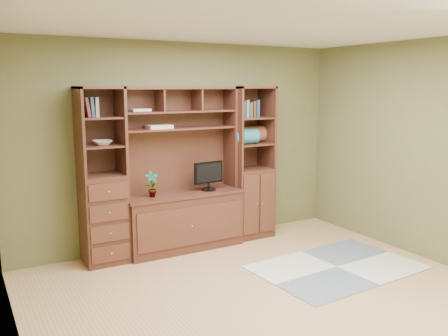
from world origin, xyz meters
TOP-DOWN VIEW (x-y plane):
  - room at (0.00, 0.00)m, footprint 4.60×4.10m
  - center_hutch at (-0.14, 1.73)m, footprint 1.54×0.53m
  - left_tower at (-1.14, 1.77)m, footprint 0.50×0.45m
  - right_tower at (0.88, 1.77)m, footprint 0.55×0.45m
  - rug at (1.10, 0.26)m, footprint 1.90×1.32m
  - monitor at (0.20, 1.70)m, footprint 0.43×0.22m
  - orchid at (-0.57, 1.70)m, footprint 0.17×0.11m
  - magazines at (-0.41, 1.82)m, footprint 0.29×0.21m
  - bowl at (-1.12, 1.77)m, footprint 0.22×0.22m
  - blanket_teal at (0.76, 1.73)m, footprint 0.35×0.20m
  - blanket_red at (0.97, 1.85)m, footprint 0.40×0.22m

SIDE VIEW (x-z plane):
  - rug at x=1.10m, z-range 0.00..0.01m
  - orchid at x=-0.57m, z-range 0.73..1.05m
  - monitor at x=0.20m, z-range 0.73..1.24m
  - center_hutch at x=-0.14m, z-range 0.00..2.05m
  - left_tower at x=-1.14m, z-range 0.00..2.05m
  - right_tower at x=0.88m, z-range 0.00..2.05m
  - room at x=0.00m, z-range -0.02..2.62m
  - blanket_teal at x=0.76m, z-range 1.29..1.49m
  - blanket_red at x=0.97m, z-range 1.29..1.51m
  - bowl at x=-1.12m, z-range 1.39..1.44m
  - magazines at x=-0.41m, z-range 1.54..1.59m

